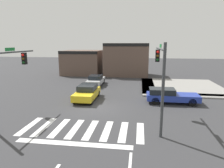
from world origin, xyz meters
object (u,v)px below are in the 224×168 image
at_px(traffic_signal_southeast, 160,68).
at_px(car_yellow, 87,92).
at_px(traffic_signal_southwest, 7,69).
at_px(car_silver, 96,80).
at_px(car_blue, 170,96).

xyz_separation_m(traffic_signal_southeast, car_yellow, (-6.53, 5.31, -3.19)).
bearing_deg(traffic_signal_southwest, car_silver, -15.19).
bearing_deg(car_yellow, traffic_signal_southeast, 50.87).
relative_size(traffic_signal_southwest, car_blue, 1.20).
bearing_deg(car_silver, car_yellow, 5.25).
bearing_deg(traffic_signal_southwest, car_yellow, -34.90).
distance_m(car_yellow, car_blue, 8.05).
bearing_deg(car_yellow, traffic_signal_southwest, -34.90).
bearing_deg(traffic_signal_southwest, traffic_signal_southeast, -86.33).
height_order(car_yellow, car_silver, car_yellow).
bearing_deg(car_silver, car_blue, 50.62).
height_order(car_blue, car_silver, car_blue).
distance_m(traffic_signal_southwest, car_silver, 13.86).
relative_size(traffic_signal_southeast, car_yellow, 1.34).
bearing_deg(traffic_signal_southeast, car_silver, 30.17).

